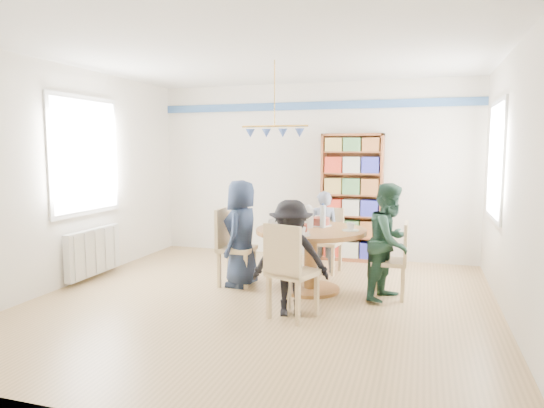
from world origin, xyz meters
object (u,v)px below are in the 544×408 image
at_px(chair_left, 231,243).
at_px(person_left, 242,233).
at_px(bookshelf, 352,199).
at_px(chair_near, 288,267).
at_px(person_far, 323,232).
at_px(radiator, 93,252).
at_px(dining_table, 311,245).
at_px(person_near, 291,258).
at_px(person_right, 390,242).
at_px(chair_right, 396,256).
at_px(chair_far, 328,237).

relative_size(chair_left, person_left, 0.73).
height_order(person_left, bookshelf, bookshelf).
bearing_deg(person_left, bookshelf, 148.43).
height_order(chair_near, person_far, person_far).
bearing_deg(radiator, dining_table, 5.78).
relative_size(chair_left, chair_near, 0.99).
distance_m(person_left, bookshelf, 2.11).
height_order(radiator, person_near, person_near).
distance_m(person_left, person_far, 1.26).
bearing_deg(bookshelf, person_right, -69.15).
xyz_separation_m(chair_right, bookshelf, (-0.75, 1.74, 0.46)).
height_order(person_far, person_near, person_near).
relative_size(chair_left, chair_far, 1.09).
relative_size(chair_right, person_near, 0.74).
bearing_deg(chair_right, person_far, 138.53).
xyz_separation_m(chair_right, person_right, (-0.07, -0.06, 0.18)).
bearing_deg(person_far, chair_left, 32.98).
xyz_separation_m(chair_left, chair_right, (2.00, 0.03, -0.05)).
bearing_deg(chair_near, person_far, 91.24).
xyz_separation_m(person_right, bookshelf, (-0.68, 1.80, 0.29)).
height_order(chair_right, person_far, person_far).
relative_size(person_right, person_near, 1.11).
distance_m(chair_right, person_near, 1.34).
height_order(chair_near, person_near, person_near).
xyz_separation_m(person_left, bookshelf, (1.09, 1.79, 0.29)).
bearing_deg(chair_left, chair_right, 0.96).
bearing_deg(radiator, person_left, 7.28).
height_order(person_left, person_far, person_left).
relative_size(chair_near, bookshelf, 0.50).
bearing_deg(person_right, chair_right, -27.88).
bearing_deg(chair_right, radiator, -175.46).
relative_size(chair_near, person_right, 0.73).
relative_size(chair_far, person_right, 0.67).
xyz_separation_m(dining_table, chair_right, (0.98, 0.02, -0.08)).
xyz_separation_m(chair_left, person_near, (1.01, -0.87, 0.06)).
height_order(chair_right, chair_far, chair_far).
xyz_separation_m(chair_right, chair_far, (-0.97, 0.97, 0.00)).
xyz_separation_m(person_far, bookshelf, (0.26, 0.84, 0.38)).
height_order(radiator, person_left, person_left).
height_order(person_right, person_far, person_right).
distance_m(chair_left, person_right, 1.93).
bearing_deg(chair_near, person_left, 131.32).
xyz_separation_m(chair_near, person_right, (0.90, 0.98, 0.13)).
distance_m(dining_table, chair_right, 0.99).
distance_m(chair_left, bookshelf, 2.20).
bearing_deg(chair_left, radiator, -171.59).
distance_m(dining_table, person_far, 0.91).
relative_size(chair_left, person_right, 0.73).
distance_m(radiator, chair_left, 1.85).
height_order(dining_table, chair_left, chair_left).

